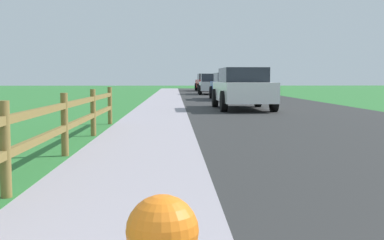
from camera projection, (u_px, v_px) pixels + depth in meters
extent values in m
plane|color=#2F7534|center=(183.00, 102.00, 24.83)|extent=(120.00, 120.00, 0.00)
cube|color=#2D2D2D|center=(246.00, 100.00, 26.95)|extent=(7.00, 66.00, 0.01)
cube|color=#A199A3|center=(127.00, 100.00, 26.71)|extent=(6.00, 66.00, 0.01)
cube|color=#2F7534|center=(99.00, 100.00, 26.66)|extent=(5.00, 66.00, 0.00)
sphere|color=orange|center=(162.00, 231.00, 1.47)|extent=(0.22, 0.22, 0.22)
cube|color=#CB6115|center=(162.00, 208.00, 1.46)|extent=(0.04, 0.04, 0.04)
cylinder|color=olive|center=(5.00, 150.00, 4.82)|extent=(0.11, 0.11, 0.97)
cylinder|color=olive|center=(65.00, 125.00, 7.43)|extent=(0.11, 0.11, 0.97)
cylinder|color=olive|center=(93.00, 113.00, 10.05)|extent=(0.11, 0.11, 0.97)
cylinder|color=olive|center=(110.00, 106.00, 12.66)|extent=(0.11, 0.11, 0.97)
cube|color=olive|center=(41.00, 138.00, 6.13)|extent=(0.07, 13.13, 0.09)
cube|color=olive|center=(41.00, 111.00, 6.10)|extent=(0.07, 13.13, 0.09)
cube|color=white|center=(242.00, 92.00, 18.98)|extent=(1.89, 4.94, 0.73)
cube|color=#1E232B|center=(243.00, 75.00, 18.88)|extent=(1.64, 2.61, 0.54)
cylinder|color=black|center=(215.00, 98.00, 20.47)|extent=(0.23, 0.76, 0.76)
cylinder|color=black|center=(258.00, 98.00, 20.57)|extent=(0.23, 0.76, 0.76)
cylinder|color=black|center=(224.00, 101.00, 17.44)|extent=(0.23, 0.76, 0.76)
cylinder|color=black|center=(274.00, 101.00, 17.54)|extent=(0.23, 0.76, 0.76)
cube|color=navy|center=(230.00, 88.00, 27.86)|extent=(1.91, 4.81, 0.70)
cube|color=#1E232B|center=(230.00, 77.00, 27.81)|extent=(1.66, 2.55, 0.49)
cylinder|color=black|center=(211.00, 92.00, 29.32)|extent=(0.23, 0.74, 0.74)
cylinder|color=black|center=(242.00, 92.00, 29.41)|extent=(0.23, 0.74, 0.74)
cylinder|color=black|center=(216.00, 94.00, 26.37)|extent=(0.23, 0.74, 0.74)
cylinder|color=black|center=(251.00, 94.00, 26.45)|extent=(0.23, 0.74, 0.74)
cube|color=#B7BABF|center=(211.00, 86.00, 37.27)|extent=(1.85, 4.58, 0.66)
cube|color=#1E232B|center=(211.00, 78.00, 37.51)|extent=(1.58, 2.01, 0.60)
cylinder|color=black|center=(199.00, 89.00, 38.68)|extent=(0.23, 0.70, 0.70)
cylinder|color=black|center=(221.00, 89.00, 38.71)|extent=(0.23, 0.70, 0.70)
cylinder|color=black|center=(200.00, 90.00, 35.88)|extent=(0.23, 0.70, 0.70)
cylinder|color=black|center=(224.00, 90.00, 35.90)|extent=(0.23, 0.70, 0.70)
cube|color=maroon|center=(206.00, 84.00, 47.43)|extent=(1.95, 4.86, 0.77)
cube|color=#1E232B|center=(206.00, 77.00, 47.49)|extent=(1.64, 2.25, 0.58)
cylinder|color=black|center=(196.00, 87.00, 48.88)|extent=(0.25, 0.74, 0.73)
cylinder|color=black|center=(214.00, 87.00, 49.00)|extent=(0.25, 0.74, 0.73)
cylinder|color=black|center=(199.00, 87.00, 45.92)|extent=(0.25, 0.74, 0.73)
cylinder|color=black|center=(217.00, 87.00, 46.05)|extent=(0.25, 0.74, 0.73)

